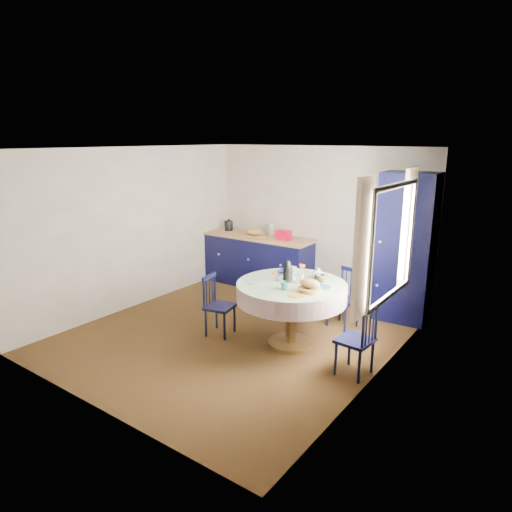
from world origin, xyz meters
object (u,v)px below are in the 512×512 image
Objects in this scene: chair_right at (358,339)px; dining_table at (292,293)px; kitchen_counter at (258,260)px; mug_c at (320,279)px; chair_left at (218,305)px; mug_a at (281,278)px; mug_b at (285,286)px; pantry_cabinet at (406,248)px; mug_d at (293,270)px; chair_far at (345,298)px; cobalt_bowl at (287,272)px.

dining_table is at bearing -97.80° from chair_right.
mug_c is at bearing -38.68° from kitchen_counter.
chair_left is 7.16× the size of mug_a.
mug_b is 0.54m from mug_c.
chair_right is at bearing -88.73° from pantry_cabinet.
mug_d is (-1.23, 0.60, 0.46)m from chair_right.
chair_far is 0.92m from mug_d.
mug_c is 0.51m from mug_d.
chair_far is 7.21× the size of mug_a.
dining_table is 0.40m from mug_c.
mug_a is at bearing -123.51° from pantry_cabinet.
dining_table reaches higher than chair_left.
mug_d reaches higher than chair_right.
chair_right is at bearing -22.09° from cobalt_bowl.
mug_b reaches higher than mug_d.
mug_b is 1.11× the size of mug_d.
kitchen_counter is at bearing 170.85° from chair_far.
mug_a reaches higher than chair_far.
pantry_cabinet reaches higher than cobalt_bowl.
dining_table is 1.68× the size of chair_left.
cobalt_bowl is at bearing 108.78° from mug_a.
chair_right is at bearing -26.03° from mug_d.
mug_d is at bearing 54.97° from cobalt_bowl.
pantry_cabinet reaches higher than chair_far.
chair_left is 1.46m from mug_c.
mug_a is at bearing 130.91° from mug_b.
kitchen_counter reaches higher than mug_c.
chair_left is at bearing -141.99° from cobalt_bowl.
dining_table is 0.24m from mug_a.
mug_d is (0.79, 0.66, 0.47)m from chair_left.
mug_d is (1.59, -1.41, 0.42)m from kitchen_counter.
pantry_cabinet is at bearing -2.75° from kitchen_counter.
dining_table is at bearing -47.98° from cobalt_bowl.
dining_table reaches higher than mug_a.
pantry_cabinet is 1.15m from chair_far.
dining_table is 10.28× the size of mug_c.
kitchen_counter is at bearing 132.16° from mug_b.
mug_d is at bearing -117.21° from chair_far.
kitchen_counter is at bearing -121.14° from chair_right.
chair_right is at bearing -12.18° from dining_table.
chair_left is at bearing -136.01° from pantry_cabinet.
chair_far is at bearing 51.47° from cobalt_bowl.
pantry_cabinet reaches higher than chair_left.
dining_table is 1.09m from chair_left.
mug_c is (0.27, 0.23, 0.18)m from dining_table.
mug_a is 1.19× the size of mug_d.
cobalt_bowl is (-1.12, -1.44, -0.21)m from pantry_cabinet.
pantry_cabinet reaches higher than mug_d.
chair_far is 0.97× the size of chair_right.
mug_b is (-0.95, -0.05, 0.46)m from chair_right.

